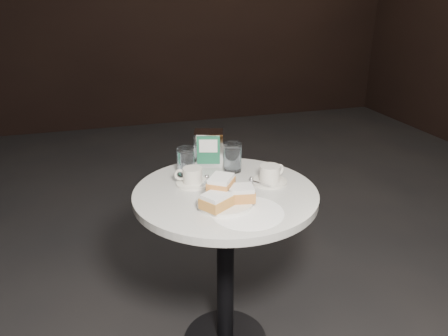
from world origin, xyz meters
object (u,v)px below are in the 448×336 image
beignet_plate (226,196)px  coffee_cup_left (192,177)px  coffee_cup_right (270,175)px  water_glass_left (186,161)px  cafe_table (225,236)px  napkin_dispenser (209,147)px  water_glass_right (232,158)px

beignet_plate → coffee_cup_left: (-0.07, 0.21, -0.01)m
coffee_cup_right → water_glass_left: 0.35m
coffee_cup_right → coffee_cup_left: bearing=143.9°
cafe_table → napkin_dispenser: bearing=87.5°
coffee_cup_left → water_glass_right: bearing=45.0°
napkin_dispenser → cafe_table: bearing=-76.2°
coffee_cup_left → water_glass_left: (-0.00, 0.11, 0.03)m
napkin_dispenser → coffee_cup_left: bearing=-104.3°
coffee_cup_left → water_glass_right: water_glass_right is taller
beignet_plate → water_glass_left: size_ratio=2.13×
cafe_table → napkin_dispenser: napkin_dispenser is taller
beignet_plate → water_glass_right: size_ratio=2.01×
coffee_cup_left → coffee_cup_right: bearing=7.0°
cafe_table → water_glass_left: bearing=118.5°
coffee_cup_left → napkin_dispenser: (0.12, 0.20, 0.04)m
cafe_table → coffee_cup_right: (0.19, 0.02, 0.23)m
cafe_table → water_glass_right: size_ratio=6.13×
water_glass_right → napkin_dispenser: 0.14m
coffee_cup_left → napkin_dispenser: napkin_dispenser is taller
beignet_plate → coffee_cup_right: size_ratio=1.36×
napkin_dispenser → water_glass_left: bearing=-125.7°
coffee_cup_right → napkin_dispenser: (-0.18, 0.27, 0.04)m
cafe_table → water_glass_left: water_glass_left is taller
coffee_cup_right → water_glass_left: water_glass_left is taller
beignet_plate → coffee_cup_left: bearing=109.3°
cafe_table → water_glass_right: (0.08, 0.18, 0.26)m
water_glass_left → napkin_dispenser: napkin_dispenser is taller
water_glass_left → beignet_plate: bearing=-76.6°
water_glass_left → coffee_cup_right: bearing=-30.9°
water_glass_left → water_glass_right: 0.19m
water_glass_left → coffee_cup_left: bearing=-88.8°
cafe_table → napkin_dispenser: 0.40m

